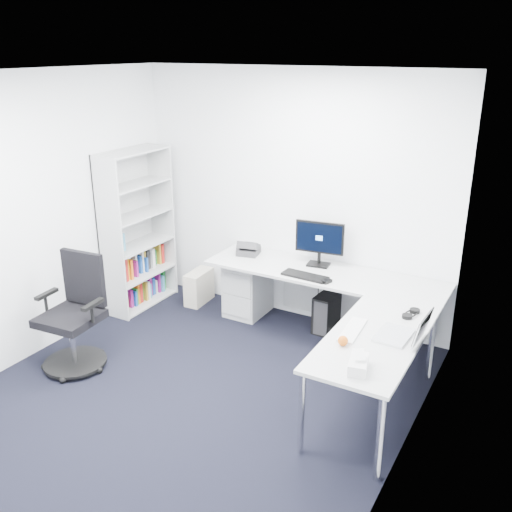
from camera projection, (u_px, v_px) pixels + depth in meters
The scene contains 21 objects.
ground at pixel (181, 405), 4.87m from camera, with size 4.20×4.20×0.00m, color black.
ceiling at pixel (163, 74), 3.93m from camera, with size 4.20×4.20×0.00m, color white.
wall_back at pixel (292, 198), 6.11m from camera, with size 3.60×0.02×2.70m, color white.
wall_left at pixel (15, 224), 5.23m from camera, with size 0.02×4.20×2.70m, color white.
wall_right at pixel (403, 307), 3.57m from camera, with size 0.02×4.20×2.70m, color white.
l_desk at pixel (309, 317), 5.63m from camera, with size 2.48×1.39×0.72m, color #B1B3B3, non-canonical shape.
drawer_pedestal at pixel (248, 288), 6.45m from camera, with size 0.40×0.50×0.61m, color #B1B3B3.
bookshelf at pixel (137, 230), 6.48m from camera, with size 0.35×0.91×1.83m, color #B3B5B5, non-canonical shape.
task_chair at pixel (69, 315), 5.27m from camera, with size 0.61×0.61×1.09m, color black, non-canonical shape.
black_pc_tower at pixel (328, 311), 6.11m from camera, with size 0.19×0.43×0.42m, color black.
beige_pc_tower at pixel (199, 287), 6.76m from camera, with size 0.18×0.41×0.39m, color beige.
power_strip at pixel (351, 335), 6.00m from camera, with size 0.39×0.07×0.04m, color silver.
monitor at pixel (319, 243), 5.88m from camera, with size 0.51×0.16×0.49m, color black, non-canonical shape.
black_keyboard at pixel (305, 276), 5.67m from camera, with size 0.47×0.17×0.02m, color black.
mouse at pixel (327, 281), 5.52m from camera, with size 0.06×0.10×0.03m, color black.
desk_phone at pixel (249, 248), 6.26m from camera, with size 0.22×0.22×0.16m, color #2E2D30, non-canonical shape.
laptop at pixel (395, 322), 4.47m from camera, with size 0.36×0.35×0.26m, color silver, non-canonical shape.
white_keyboard at pixel (352, 330), 4.60m from camera, with size 0.13×0.45×0.02m, color silver.
headphones at pixel (411, 312), 4.86m from camera, with size 0.13×0.21×0.05m, color black, non-canonical shape.
orange_fruit at pixel (343, 341), 4.36m from camera, with size 0.08×0.08×0.08m, color #D05D12.
tissue_box at pixel (358, 365), 4.04m from camera, with size 0.13×0.24×0.08m, color silver.
Camera 1 is at (2.58, -3.27, 2.89)m, focal length 40.00 mm.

